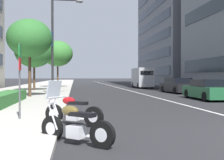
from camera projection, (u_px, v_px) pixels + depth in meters
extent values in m
cube|color=#B2ADA3|center=(39.00, 88.00, 35.48)|extent=(160.00, 8.20, 0.15)
cube|color=silver|center=(114.00, 87.00, 41.83)|extent=(110.00, 0.16, 0.01)
cylinder|color=black|center=(52.00, 128.00, 6.75)|extent=(0.47, 0.55, 0.60)
cylinder|color=silver|center=(52.00, 128.00, 6.75)|extent=(0.29, 0.32, 0.30)
cylinder|color=black|center=(102.00, 135.00, 6.00)|extent=(0.47, 0.55, 0.60)
cylinder|color=silver|center=(102.00, 135.00, 6.00)|extent=(0.29, 0.32, 0.30)
cube|color=silver|center=(76.00, 132.00, 6.38)|extent=(0.44, 0.46, 0.28)
cube|color=black|center=(82.00, 114.00, 6.28)|extent=(0.57, 0.64, 0.10)
ellipsoid|color=brown|center=(70.00, 111.00, 6.46)|extent=(0.48, 0.51, 0.24)
cylinder|color=silver|center=(53.00, 116.00, 6.65)|extent=(0.23, 0.27, 0.64)
cylinder|color=silver|center=(57.00, 115.00, 6.77)|extent=(0.23, 0.27, 0.64)
cylinder|color=silver|center=(57.00, 97.00, 6.66)|extent=(0.49, 0.40, 0.04)
sphere|color=silver|center=(52.00, 102.00, 6.76)|extent=(0.14, 0.14, 0.14)
cube|color=#B2BCC6|center=(54.00, 89.00, 6.71)|extent=(0.42, 0.37, 0.44)
cylinder|color=silver|center=(89.00, 137.00, 6.35)|extent=(0.50, 0.59, 0.16)
cylinder|color=black|center=(54.00, 114.00, 9.18)|extent=(0.46, 0.60, 0.64)
cylinder|color=silver|center=(54.00, 114.00, 9.18)|extent=(0.29, 0.34, 0.32)
cylinder|color=black|center=(94.00, 117.00, 8.51)|extent=(0.46, 0.60, 0.64)
cylinder|color=silver|center=(94.00, 117.00, 8.51)|extent=(0.29, 0.34, 0.32)
cube|color=silver|center=(73.00, 116.00, 8.84)|extent=(0.43, 0.46, 0.28)
cube|color=black|center=(78.00, 103.00, 8.76)|extent=(0.54, 0.65, 0.10)
ellipsoid|color=#AD1116|center=(69.00, 101.00, 8.91)|extent=(0.46, 0.52, 0.24)
cylinder|color=silver|center=(55.00, 105.00, 9.08)|extent=(0.21, 0.29, 0.64)
cylinder|color=silver|center=(57.00, 105.00, 9.20)|extent=(0.21, 0.29, 0.64)
cylinder|color=silver|center=(58.00, 91.00, 9.10)|extent=(0.52, 0.37, 0.04)
sphere|color=silver|center=(54.00, 95.00, 9.18)|extent=(0.14, 0.14, 0.14)
cylinder|color=silver|center=(83.00, 119.00, 8.85)|extent=(0.46, 0.62, 0.16)
cube|color=#236038|center=(207.00, 92.00, 18.74)|extent=(4.67, 1.97, 0.73)
cube|color=black|center=(209.00, 83.00, 18.53)|extent=(2.52, 1.75, 0.47)
cylinder|color=black|center=(187.00, 94.00, 20.18)|extent=(0.63, 0.24, 0.62)
cylinder|color=black|center=(209.00, 93.00, 20.34)|extent=(0.63, 0.24, 0.62)
cylinder|color=black|center=(205.00, 97.00, 17.15)|extent=(0.63, 0.24, 0.62)
cube|color=black|center=(177.00, 87.00, 26.06)|extent=(4.61, 2.03, 0.75)
cube|color=black|center=(178.00, 81.00, 25.93)|extent=(2.59, 1.78, 0.50)
cylinder|color=black|center=(163.00, 89.00, 27.39)|extent=(0.63, 0.25, 0.62)
cylinder|color=black|center=(179.00, 89.00, 27.69)|extent=(0.63, 0.25, 0.62)
cylinder|color=black|center=(175.00, 91.00, 24.45)|extent=(0.63, 0.25, 0.62)
cylinder|color=black|center=(193.00, 90.00, 24.75)|extent=(0.63, 0.25, 0.62)
cube|color=#B7B7BC|center=(142.00, 77.00, 37.46)|extent=(5.91, 2.17, 2.43)
cube|color=black|center=(147.00, 73.00, 34.57)|extent=(0.10, 1.64, 0.56)
cylinder|color=black|center=(133.00, 85.00, 39.37)|extent=(0.73, 0.29, 0.72)
cylinder|color=black|center=(145.00, 85.00, 39.54)|extent=(0.73, 0.29, 0.72)
cylinder|color=black|center=(139.00, 86.00, 35.42)|extent=(0.73, 0.29, 0.72)
cylinder|color=black|center=(152.00, 86.00, 35.58)|extent=(0.73, 0.29, 0.72)
cylinder|color=#47494C|center=(20.00, 81.00, 9.23)|extent=(0.06, 0.06, 2.51)
cube|color=#1E8C33|center=(20.00, 51.00, 9.22)|extent=(0.32, 0.02, 0.40)
cube|color=red|center=(20.00, 64.00, 9.22)|extent=(0.32, 0.02, 0.40)
cylinder|color=#232326|center=(52.00, 46.00, 21.86)|extent=(0.18, 0.18, 7.52)
cylinder|color=#232326|center=(66.00, 0.00, 21.95)|extent=(0.10, 2.11, 0.10)
ellipsoid|color=slate|center=(79.00, 2.00, 22.09)|extent=(0.44, 0.60, 0.20)
cube|color=#194C99|center=(52.00, 39.00, 21.50)|extent=(0.56, 0.03, 1.10)
cube|color=#194C99|center=(53.00, 40.00, 22.20)|extent=(0.56, 0.03, 1.10)
cube|color=#337033|center=(5.00, 98.00, 14.41)|extent=(6.34, 1.10, 0.57)
cylinder|color=#473323|center=(30.00, 76.00, 19.49)|extent=(0.22, 0.22, 2.91)
ellipsoid|color=#2D6B2D|center=(30.00, 38.00, 19.46)|extent=(3.13, 3.13, 2.66)
cylinder|color=#473323|center=(34.00, 78.00, 28.30)|extent=(0.22, 0.22, 2.50)
ellipsoid|color=#2D6B2D|center=(34.00, 51.00, 28.27)|extent=(3.87, 3.87, 3.29)
cylinder|color=#473323|center=(58.00, 76.00, 36.97)|extent=(0.22, 0.22, 2.93)
ellipsoid|color=#387A33|center=(58.00, 54.00, 36.93)|extent=(4.00, 4.00, 3.40)
cube|color=slate|center=(200.00, 4.00, 52.98)|extent=(22.55, 18.85, 30.77)
cube|color=#232D3D|center=(152.00, 71.00, 51.89)|extent=(20.30, 0.08, 1.50)
cube|color=#232D3D|center=(152.00, 56.00, 51.85)|extent=(20.30, 0.08, 1.50)
cube|color=#232D3D|center=(152.00, 40.00, 51.81)|extent=(20.30, 0.08, 1.50)
cube|color=#232D3D|center=(152.00, 24.00, 51.77)|extent=(20.30, 0.08, 1.50)
cube|color=#232D3D|center=(152.00, 8.00, 51.73)|extent=(20.30, 0.08, 1.50)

